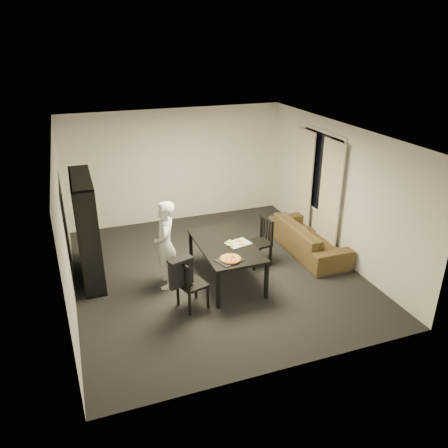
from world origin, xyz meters
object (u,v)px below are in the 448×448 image
object	(u,v)px
chair_right	(262,238)
pepperoni_pizza	(230,259)
bookshelf	(87,229)
dining_table	(226,247)
person	(165,245)
sofa	(308,238)
chair_left	(188,281)
baking_tray	(230,260)

from	to	relation	value
chair_right	pepperoni_pizza	distance (m)	1.37
bookshelf	dining_table	distance (m)	2.45
dining_table	person	size ratio (longest dim) A/B	1.08
sofa	pepperoni_pizza	bearing A→B (deg)	116.86
bookshelf	chair_left	distance (m)	2.13
chair_left	pepperoni_pizza	world-z (taller)	chair_left
baking_tray	sofa	size ratio (longest dim) A/B	0.19
dining_table	chair_right	xyz separation A→B (m)	(0.85, 0.35, -0.12)
chair_left	chair_right	size ratio (longest dim) A/B	0.96
bookshelf	chair_left	bearing A→B (deg)	-48.59
chair_right	person	xyz separation A→B (m)	(-1.89, -0.18, 0.26)
dining_table	pepperoni_pizza	bearing A→B (deg)	-102.94
dining_table	baking_tray	size ratio (longest dim) A/B	4.23
person	baking_tray	bearing A→B (deg)	64.97
person	sofa	size ratio (longest dim) A/B	0.75
person	pepperoni_pizza	bearing A→B (deg)	65.71
bookshelf	chair_right	distance (m)	3.18
bookshelf	dining_table	world-z (taller)	bookshelf
person	pepperoni_pizza	size ratio (longest dim) A/B	4.48
chair_right	bookshelf	bearing A→B (deg)	-108.67
person	sofa	distance (m)	3.04
chair_right	sofa	size ratio (longest dim) A/B	0.44
person	sofa	world-z (taller)	person
baking_tray	sofa	distance (m)	2.39
chair_left	chair_right	xyz separation A→B (m)	(1.73, 1.00, 0.02)
dining_table	sofa	xyz separation A→B (m)	(1.95, 0.48, -0.34)
dining_table	person	world-z (taller)	person
bookshelf	baking_tray	size ratio (longest dim) A/B	4.75
person	chair_left	bearing A→B (deg)	26.09
pepperoni_pizza	dining_table	bearing A→B (deg)	77.06
dining_table	baking_tray	bearing A→B (deg)	-104.29
sofa	chair_right	bearing A→B (deg)	96.63
bookshelf	chair_left	size ratio (longest dim) A/B	2.16
baking_tray	chair_left	bearing A→B (deg)	-174.63
chair_left	dining_table	bearing A→B (deg)	-70.82
bookshelf	baking_tray	bearing A→B (deg)	-35.33
chair_left	sofa	world-z (taller)	chair_left
bookshelf	chair_right	xyz separation A→B (m)	(3.11, -0.56, -0.43)
bookshelf	baking_tray	distance (m)	2.59
bookshelf	chair_left	xyz separation A→B (m)	(1.38, -1.56, -0.45)
chair_right	person	distance (m)	1.91
chair_right	baking_tray	world-z (taller)	chair_right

